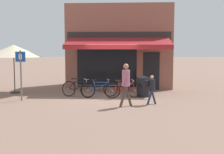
{
  "coord_description": "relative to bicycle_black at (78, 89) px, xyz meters",
  "views": [
    {
      "loc": [
        0.75,
        -12.82,
        2.21
      ],
      "look_at": [
        0.11,
        -0.74,
        1.05
      ],
      "focal_mm": 45.0,
      "sensor_mm": 36.0,
      "label": 1
    }
  ],
  "objects": [
    {
      "name": "bicycle_black",
      "position": [
        0.0,
        0.0,
        0.0
      ],
      "size": [
        1.73,
        0.74,
        0.9
      ],
      "rotation": [
        -0.16,
        0.0,
        -0.34
      ],
      "color": "black",
      "rests_on": "ground_plane"
    },
    {
      "name": "litter_bin",
      "position": [
        3.07,
        0.22,
        0.13
      ],
      "size": [
        0.61,
        0.61,
        1.03
      ],
      "color": "black",
      "rests_on": "ground_plane"
    },
    {
      "name": "cafe_parasol",
      "position": [
        -3.5,
        1.06,
        1.77
      ],
      "size": [
        2.82,
        2.82,
        2.49
      ],
      "color": "#4C3D2D",
      "rests_on": "ground_plane"
    },
    {
      "name": "bicycle_red",
      "position": [
        2.16,
        -0.24,
        -0.01
      ],
      "size": [
        1.75,
        0.57,
        0.87
      ],
      "rotation": [
        0.1,
        0.0,
        0.24
      ],
      "color": "black",
      "rests_on": "ground_plane"
    },
    {
      "name": "parking_sign",
      "position": [
        -2.32,
        -1.1,
        0.97
      ],
      "size": [
        0.44,
        0.07,
        2.21
      ],
      "color": "slate",
      "rests_on": "ground_plane"
    },
    {
      "name": "pedestrian_child",
      "position": [
        3.28,
        -1.66,
        0.35
      ],
      "size": [
        0.49,
        0.42,
        1.21
      ],
      "rotation": [
        0.0,
        0.0,
        -0.03
      ],
      "color": "#282D47",
      "rests_on": "ground_plane"
    },
    {
      "name": "bicycle_blue",
      "position": [
        1.0,
        0.01,
        -0.01
      ],
      "size": [
        1.74,
        0.67,
        0.85
      ],
      "rotation": [
        0.01,
        0.0,
        0.3
      ],
      "color": "black",
      "rests_on": "ground_plane"
    },
    {
      "name": "pedestrian_adult",
      "position": [
        2.26,
        -2.16,
        0.65
      ],
      "size": [
        0.54,
        0.57,
        1.7
      ],
      "rotation": [
        0.0,
        0.0,
        0.2
      ],
      "color": "#47382D",
      "rests_on": "ground_plane"
    },
    {
      "name": "shop_front",
      "position": [
        1.84,
        4.07,
        2.01
      ],
      "size": [
        6.04,
        4.91,
        4.8
      ],
      "color": "#8E5647",
      "rests_on": "ground_plane"
    },
    {
      "name": "ground_plane",
      "position": [
        1.54,
        -0.23,
        -0.39
      ],
      "size": [
        160.0,
        160.0,
        0.0
      ],
      "primitive_type": "plane",
      "color": "#846656"
    },
    {
      "name": "bike_rack_rail",
      "position": [
        1.05,
        0.11,
        0.07
      ],
      "size": [
        2.61,
        0.04,
        0.57
      ],
      "color": "#47494F",
      "rests_on": "ground_plane"
    }
  ]
}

